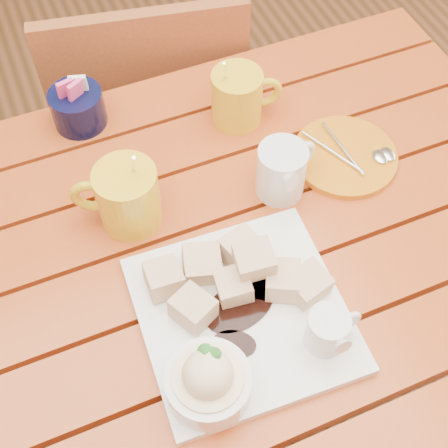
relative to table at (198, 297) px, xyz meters
name	(u,v)px	position (x,y,z in m)	size (l,w,h in m)	color
ground	(207,419)	(0.00, 0.00, -0.64)	(5.00, 5.00, 0.00)	#503117
table	(198,297)	(0.00, 0.00, 0.00)	(1.20, 0.79, 0.75)	#8F3B12
dessert_plate	(237,325)	(0.01, -0.13, 0.14)	(0.29, 0.29, 0.11)	white
coffee_mug_left	(126,196)	(-0.06, 0.12, 0.16)	(0.13, 0.09, 0.16)	gold
coffee_mug_right	(238,96)	(0.17, 0.25, 0.16)	(0.12, 0.09, 0.14)	gold
cream_pitcher	(283,170)	(0.17, 0.07, 0.16)	(0.11, 0.10, 0.09)	white
sugar_caddy	(78,107)	(-0.08, 0.34, 0.14)	(0.09, 0.09, 0.10)	black
orange_saucer	(346,156)	(0.30, 0.09, 0.11)	(0.17, 0.17, 0.02)	orange
chair_far	(151,119)	(0.10, 0.56, -0.17)	(0.47, 0.47, 0.84)	brown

